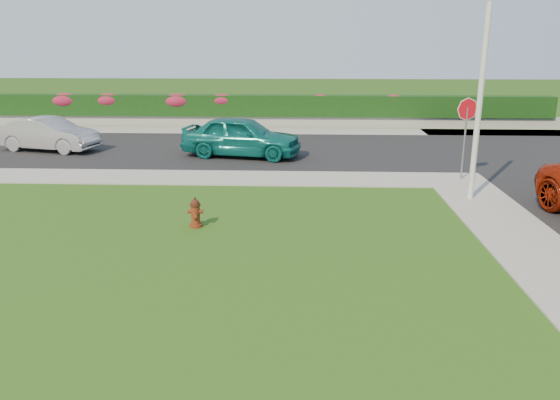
{
  "coord_description": "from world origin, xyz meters",
  "views": [
    {
      "loc": [
        1.85,
        -8.87,
        4.48
      ],
      "look_at": [
        1.34,
        3.37,
        0.9
      ],
      "focal_mm": 35.0,
      "sensor_mm": 36.0,
      "label": 1
    }
  ],
  "objects_px": {
    "stop_sign": "(467,119)",
    "sedan_teal": "(242,136)",
    "fire_hydrant": "(195,213)",
    "sedan_silver": "(49,134)",
    "utility_pole": "(479,105)"
  },
  "relations": [
    {
      "from": "stop_sign",
      "to": "sedan_teal",
      "type": "bearing_deg",
      "value": 161.19
    },
    {
      "from": "fire_hydrant",
      "to": "sedan_silver",
      "type": "bearing_deg",
      "value": 129.47
    },
    {
      "from": "sedan_teal",
      "to": "sedan_silver",
      "type": "relative_size",
      "value": 1.12
    },
    {
      "from": "sedan_silver",
      "to": "sedan_teal",
      "type": "bearing_deg",
      "value": -82.6
    },
    {
      "from": "sedan_silver",
      "to": "utility_pole",
      "type": "height_order",
      "value": "utility_pole"
    },
    {
      "from": "sedan_teal",
      "to": "fire_hydrant",
      "type": "bearing_deg",
      "value": -170.37
    },
    {
      "from": "fire_hydrant",
      "to": "sedan_silver",
      "type": "height_order",
      "value": "sedan_silver"
    },
    {
      "from": "sedan_silver",
      "to": "fire_hydrant",
      "type": "bearing_deg",
      "value": -126.3
    },
    {
      "from": "sedan_teal",
      "to": "stop_sign",
      "type": "height_order",
      "value": "stop_sign"
    },
    {
      "from": "fire_hydrant",
      "to": "sedan_teal",
      "type": "xyz_separation_m",
      "value": [
        0.23,
        8.55,
        0.48
      ]
    },
    {
      "from": "utility_pole",
      "to": "sedan_silver",
      "type": "bearing_deg",
      "value": 156.94
    },
    {
      "from": "fire_hydrant",
      "to": "utility_pole",
      "type": "height_order",
      "value": "utility_pole"
    },
    {
      "from": "utility_pole",
      "to": "stop_sign",
      "type": "bearing_deg",
      "value": 80.75
    },
    {
      "from": "sedan_teal",
      "to": "sedan_silver",
      "type": "distance_m",
      "value": 8.26
    },
    {
      "from": "sedan_teal",
      "to": "sedan_silver",
      "type": "bearing_deg",
      "value": 95.2
    }
  ]
}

